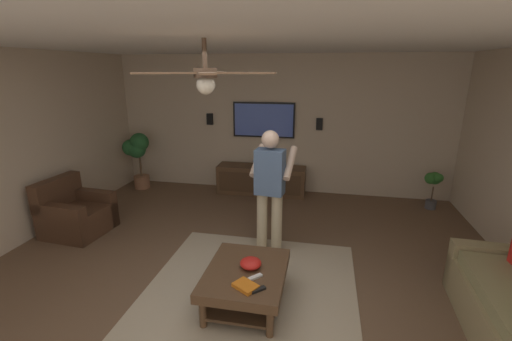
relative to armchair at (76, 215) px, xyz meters
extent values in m
plane|color=brown|center=(-1.16, -2.70, -0.28)|extent=(8.71, 8.71, 0.00)
cube|color=#C6B299|center=(2.52, -2.70, 1.03)|extent=(0.10, 6.61, 2.63)
cube|color=white|center=(-1.16, -2.70, 2.40)|extent=(7.45, 6.61, 0.10)
cube|color=tan|center=(-0.90, -2.85, -0.27)|extent=(2.41, 2.30, 0.01)
cube|color=#93845B|center=(-0.42, -5.40, 0.01)|extent=(0.22, 0.85, 0.58)
cube|color=#472D1E|center=(0.00, -0.04, -0.08)|extent=(0.86, 0.86, 0.40)
cube|color=#472D1E|center=(0.02, 0.28, 0.33)|extent=(0.81, 0.24, 0.42)
cube|color=#472D1E|center=(-0.32, -0.02, 0.00)|extent=(0.22, 0.81, 0.56)
cube|color=#472D1E|center=(0.32, -0.07, 0.00)|extent=(0.22, 0.81, 0.56)
cube|color=#513823|center=(-1.10, -2.85, 0.07)|extent=(1.00, 0.80, 0.10)
cylinder|color=#513823|center=(-0.68, -3.17, -0.13)|extent=(0.07, 0.07, 0.30)
cylinder|color=#513823|center=(-0.68, -2.53, -0.13)|extent=(0.07, 0.07, 0.30)
cylinder|color=#513823|center=(-1.52, -3.17, -0.13)|extent=(0.07, 0.07, 0.30)
cylinder|color=#513823|center=(-1.52, -2.53, -0.13)|extent=(0.07, 0.07, 0.30)
cube|color=#452F1E|center=(-1.10, -2.85, -0.18)|extent=(0.88, 0.68, 0.03)
cube|color=#513823|center=(2.19, -2.40, 0.00)|extent=(0.44, 1.70, 0.55)
cube|color=#412C1C|center=(1.96, -2.40, 0.00)|extent=(0.01, 1.56, 0.39)
cube|color=black|center=(2.43, -2.40, 1.13)|extent=(0.05, 1.19, 0.67)
cube|color=#425DC3|center=(2.40, -2.40, 1.13)|extent=(0.01, 1.13, 0.61)
cylinder|color=#C6B793|center=(0.01, -3.01, 0.13)|extent=(0.14, 0.14, 0.82)
cylinder|color=#C6B793|center=(0.03, -2.81, 0.13)|extent=(0.14, 0.14, 0.82)
cube|color=slate|center=(0.02, -2.91, 0.83)|extent=(0.26, 0.38, 0.58)
sphere|color=beige|center=(0.02, -2.91, 1.25)|extent=(0.22, 0.22, 0.22)
cylinder|color=beige|center=(0.17, -3.15, 0.92)|extent=(0.48, 0.14, 0.37)
cylinder|color=beige|center=(0.22, -2.71, 0.92)|extent=(0.48, 0.14, 0.37)
cube|color=white|center=(0.39, -2.96, 0.82)|extent=(0.05, 0.05, 0.16)
cylinder|color=#9E6B4C|center=(2.02, 0.06, -0.15)|extent=(0.30, 0.30, 0.26)
cylinder|color=brown|center=(2.02, 0.06, 0.19)|extent=(0.04, 0.04, 0.42)
sphere|color=#235B2D|center=(1.95, 0.00, 0.69)|extent=(0.37, 0.37, 0.37)
sphere|color=#235B2D|center=(1.92, 0.18, 0.58)|extent=(0.32, 0.32, 0.32)
sphere|color=#235B2D|center=(1.93, 0.05, 0.56)|extent=(0.35, 0.35, 0.35)
cylinder|color=#4C4C51|center=(2.02, -5.45, -0.20)|extent=(0.18, 0.18, 0.15)
cylinder|color=brown|center=(2.02, -5.45, 0.00)|extent=(0.02, 0.02, 0.25)
sphere|color=#2D6B28|center=(2.07, -5.47, 0.26)|extent=(0.22, 0.22, 0.22)
sphere|color=#2D6B28|center=(2.05, -5.40, 0.26)|extent=(0.20, 0.20, 0.20)
sphere|color=#2D6B28|center=(1.98, -5.51, 0.30)|extent=(0.15, 0.15, 0.15)
ellipsoid|color=red|center=(-1.05, -2.89, 0.17)|extent=(0.22, 0.22, 0.10)
cube|color=white|center=(-1.23, -2.98, 0.13)|extent=(0.14, 0.14, 0.02)
cube|color=black|center=(-1.42, -3.04, 0.13)|extent=(0.13, 0.14, 0.02)
cube|color=orange|center=(-1.39, -2.92, 0.14)|extent=(0.25, 0.27, 0.04)
sphere|color=teal|center=(2.16, -2.36, 0.38)|extent=(0.22, 0.22, 0.22)
cube|color=black|center=(2.44, -3.45, 1.08)|extent=(0.06, 0.12, 0.22)
cube|color=black|center=(2.44, -1.31, 1.12)|extent=(0.06, 0.12, 0.22)
cylinder|color=#4C3828|center=(-1.20, -2.54, 2.19)|extent=(0.04, 0.04, 0.28)
cylinder|color=#4C3828|center=(-1.20, -2.54, 2.05)|extent=(0.20, 0.20, 0.08)
sphere|color=silver|center=(-1.20, -2.54, 1.95)|extent=(0.16, 0.16, 0.16)
cube|color=brown|center=(-0.89, -2.51, 2.05)|extent=(0.57, 0.17, 0.02)
cube|color=brown|center=(-1.35, -2.26, 2.05)|extent=(0.36, 0.55, 0.02)
cube|color=brown|center=(-1.50, -2.66, 2.05)|extent=(0.56, 0.32, 0.02)
cube|color=brown|center=(-1.19, -2.86, 2.05)|extent=(0.15, 0.57, 0.02)
camera|label=1|loc=(-4.09, -3.56, 2.09)|focal=24.18mm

